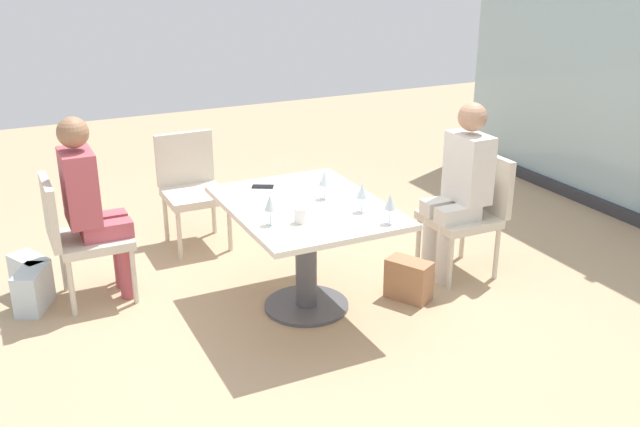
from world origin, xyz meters
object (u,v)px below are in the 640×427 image
Objects in this scene: wine_glass_0 at (390,202)px; wine_glass_3 at (362,191)px; coffee_cup at (300,215)px; chair_side_end at (191,183)px; person_near_window at (460,182)px; dining_table_main at (306,231)px; person_front_left at (91,200)px; handbag_2 at (33,290)px; wine_glass_1 at (324,179)px; handbag_0 at (31,276)px; chair_near_window at (471,207)px; chair_front_left at (77,232)px; handbag_1 at (409,280)px; cell_phone_on_table at (263,187)px; wine_glass_2 at (270,203)px.

wine_glass_0 is 0.25m from wine_glass_3.
wine_glass_0 reaches higher than coffee_cup.
person_near_window reaches higher than chair_side_end.
person_front_left is at bearing -122.34° from dining_table_main.
wine_glass_1 is at bearing 94.95° from handbag_2.
chair_near_window is at bearing 45.41° from handbag_0.
wine_glass_3 is (0.27, 0.25, 0.31)m from dining_table_main.
dining_table_main is at bearing 59.88° from chair_front_left.
handbag_0 is at bearing -118.21° from wine_glass_1.
coffee_cup is 1.05m from handbag_1.
wine_glass_3 is at bearing 19.64° from chair_side_end.
wine_glass_3 is at bearing 56.65° from chair_front_left.
person_front_left is at bearing -78.48° from cell_phone_on_table.
handbag_2 is (-0.98, -1.30, -0.72)m from wine_glass_2.
wine_glass_1 is (-0.04, 0.15, 0.31)m from dining_table_main.
wine_glass_2 reaches higher than handbag_0.
chair_near_window is at bearing 90.00° from person_near_window.
person_near_window is 6.81× the size of wine_glass_3.
wine_glass_2 is at bearing 0.55° from chair_side_end.
cell_phone_on_table is 0.48× the size of handbag_2.
wine_glass_1 reaches higher than chair_side_end.
chair_near_window is at bearing 90.00° from dining_table_main.
chair_front_left is 4.70× the size of wine_glass_2.
handbag_0 is at bearing -155.40° from handbag_2.
chair_front_left is at bearing -76.99° from cell_phone_on_table.
chair_near_window is 1.14m from wine_glass_3.
chair_front_left is 1.90m from wine_glass_3.
chair_side_end is at bearing -161.28° from wine_glass_0.
chair_side_end is at bearing 127.36° from person_front_left.
person_front_left is 1.46m from coffee_cup.
person_near_window is at bearing 81.77° from handbag_1.
cell_phone_on_table is (-0.43, -0.12, 0.19)m from dining_table_main.
handbag_1 is at bearing 65.73° from wine_glass_1.
wine_glass_2 reaches higher than dining_table_main.
handbag_0 is (-0.57, -1.50, -0.59)m from cell_phone_on_table.
wine_glass_2 and wine_glass_3 have the same top height.
wine_glass_0 is (0.51, -1.00, 0.37)m from chair_near_window.
chair_front_left is 0.53m from handbag_0.
wine_glass_2 is at bearing -82.29° from chair_near_window.
wine_glass_0 is at bearing 65.42° from wine_glass_2.
coffee_cup is at bearing 23.33° from handbag_0.
wine_glass_0 and wine_glass_1 have the same top height.
chair_near_window is 0.23m from person_near_window.
person_near_window is 1.38m from cell_phone_on_table.
handbag_0 is 2.58m from handbag_1.
wine_glass_0 is (1.27, 1.61, 0.37)m from chair_front_left.
wine_glass_0 is 0.62× the size of handbag_1.
wine_glass_1 is 2.06× the size of coffee_cup.
person_front_left is 6.81× the size of wine_glass_1.
wine_glass_1 reaches higher than chair_near_window.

